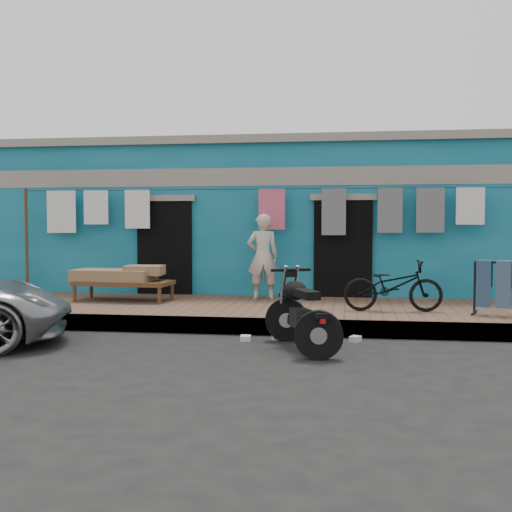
{
  "coord_description": "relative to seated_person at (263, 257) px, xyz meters",
  "views": [
    {
      "loc": [
        1.46,
        -7.79,
        1.67
      ],
      "look_at": [
        0.0,
        2.0,
        1.15
      ],
      "focal_mm": 45.0,
      "sensor_mm": 36.0,
      "label": 1
    }
  ],
  "objects": [
    {
      "name": "ground",
      "position": [
        0.16,
        -3.93,
        -1.04
      ],
      "size": [
        80.0,
        80.0,
        0.0
      ],
      "primitive_type": "plane",
      "color": "black",
      "rests_on": "ground"
    },
    {
      "name": "building",
      "position": [
        0.16,
        3.06,
        0.65
      ],
      "size": [
        12.2,
        5.2,
        3.36
      ],
      "color": "#136582",
      "rests_on": "ground"
    },
    {
      "name": "litter_a",
      "position": [
        0.6,
        -2.73,
        -1.0
      ],
      "size": [
        0.2,
        0.18,
        0.07
      ],
      "primitive_type": "cube",
      "rotation": [
        0.0,
        0.0,
        0.4
      ],
      "color": "silver",
      "rests_on": "ground"
    },
    {
      "name": "seated_person",
      "position": [
        0.0,
        0.0,
        0.0
      ],
      "size": [
        0.63,
        0.48,
        1.58
      ],
      "primitive_type": "imported",
      "rotation": [
        0.0,
        0.0,
        3.32
      ],
      "color": "beige",
      "rests_on": "sidewalk"
    },
    {
      "name": "sidewalk",
      "position": [
        0.16,
        -0.93,
        -0.91
      ],
      "size": [
        28.0,
        3.0,
        0.25
      ],
      "primitive_type": "cube",
      "color": "brown",
      "rests_on": "ground"
    },
    {
      "name": "charpoy",
      "position": [
        -2.46,
        -0.62,
        -0.48
      ],
      "size": [
        1.93,
        1.09,
        0.61
      ],
      "primitive_type": null,
      "rotation": [
        0.0,
        0.0,
        -0.06
      ],
      "color": "brown",
      "rests_on": "sidewalk"
    },
    {
      "name": "motorcycle",
      "position": [
        0.98,
        -3.38,
        -0.52
      ],
      "size": [
        1.74,
        2.02,
        1.04
      ],
      "primitive_type": null,
      "rotation": [
        0.0,
        0.0,
        0.41
      ],
      "color": "black",
      "rests_on": "ground"
    },
    {
      "name": "clothesline",
      "position": [
        -0.02,
        0.32,
        0.76
      ],
      "size": [
        10.06,
        0.06,
        2.1
      ],
      "color": "brown",
      "rests_on": "sidewalk"
    },
    {
      "name": "curb",
      "position": [
        0.16,
        -2.38,
        -0.91
      ],
      "size": [
        28.0,
        0.1,
        0.25
      ],
      "primitive_type": "cube",
      "color": "gray",
      "rests_on": "ground"
    },
    {
      "name": "litter_b",
      "position": [
        1.69,
        -2.73,
        -1.0
      ],
      "size": [
        0.18,
        0.2,
        0.08
      ],
      "primitive_type": "cube",
      "rotation": [
        0.0,
        0.0,
        1.13
      ],
      "color": "silver",
      "rests_on": "ground"
    },
    {
      "name": "litter_c",
      "position": [
        0.15,
        -2.87,
        -1.0
      ],
      "size": [
        0.16,
        0.2,
        0.07
      ],
      "primitive_type": "cube",
      "rotation": [
        0.0,
        0.0,
        1.67
      ],
      "color": "silver",
      "rests_on": "ground"
    },
    {
      "name": "bicycle",
      "position": [
        2.28,
        -1.32,
        -0.29
      ],
      "size": [
        1.57,
        0.62,
        1.0
      ],
      "primitive_type": "imported",
      "rotation": [
        0.0,
        0.0,
        1.62
      ],
      "color": "black",
      "rests_on": "sidewalk"
    }
  ]
}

